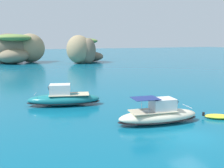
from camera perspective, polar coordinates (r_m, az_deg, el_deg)
The scene contains 6 objects.
ground_plane at distance 21.60m, azimuth 16.91°, elevation -11.09°, with size 400.00×400.00×0.00m, color #0C5B7A.
islet_large at distance 90.83m, azimuth -20.84°, elevation 7.09°, with size 21.11×17.27×9.68m.
islet_small at distance 85.75m, azimuth -6.38°, elevation 7.51°, with size 17.13×16.64×9.08m.
motorboat_cream at distance 23.96m, azimuth 10.34°, elevation -6.77°, with size 8.02×3.42×2.44m.
motorboat_teal at distance 30.40m, azimuth -10.71°, elevation -3.14°, with size 8.81×4.78×2.49m.
dinghy_tender at distance 27.06m, azimuth 22.52°, elevation -6.67°, with size 2.78×2.33×0.58m.
Camera 1 is at (-13.54, -15.05, 7.54)m, focal length 41.14 mm.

